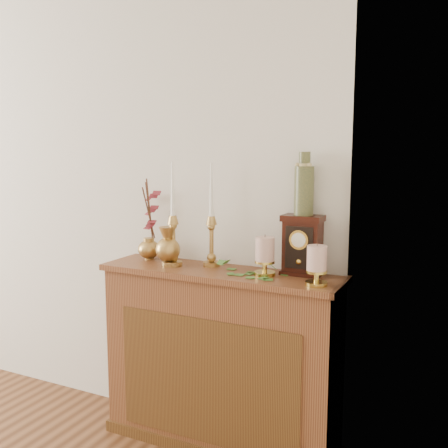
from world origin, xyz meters
The scene contains 10 objects.
console_shelf centered at (1.40, 2.10, 0.44)m, with size 1.24×0.34×0.93m.
candlestick_left centered at (1.14, 2.08, 1.10)m, with size 0.09×0.09×0.53m.
candlestick_center centered at (1.32, 2.16, 1.10)m, with size 0.09×0.09×0.53m.
bud_vase centered at (1.12, 2.06, 1.03)m, with size 0.13×0.13×0.20m.
ginger_jar centered at (0.94, 2.19, 1.13)m, with size 0.18×0.19×0.44m.
pillar_candle_left centered at (1.64, 2.09, 1.03)m, with size 0.10×0.10×0.20m.
pillar_candle_right centered at (1.92, 2.02, 1.03)m, with size 0.10×0.10×0.19m.
ivy_garland centered at (1.58, 2.06, 0.94)m, with size 0.38×0.17×0.07m.
mantel_clock centered at (1.79, 2.20, 1.07)m, with size 0.19×0.14×0.29m.
ceramic_vase centered at (1.79, 2.20, 1.35)m, with size 0.09×0.09×0.30m.
Camera 1 is at (2.55, -0.17, 1.53)m, focal length 42.00 mm.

